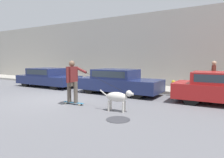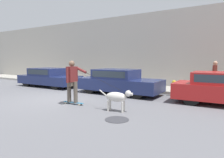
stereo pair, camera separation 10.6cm
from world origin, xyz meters
name	(u,v)px [view 1 (the left image)]	position (x,y,z in m)	size (l,w,h in m)	color
ground_plane	(56,99)	(0.00, 0.00, 0.00)	(36.00, 36.00, 0.00)	slate
back_wall	(122,51)	(0.00, 6.17, 2.36)	(32.00, 0.30, 4.72)	#ADA89E
sidewalk_curb	(113,85)	(0.00, 4.88, 0.08)	(30.00, 2.24, 0.15)	#A39E93
parked_car_0	(48,78)	(-3.59, 2.66, 0.59)	(4.28, 1.87, 1.20)	black
parked_car_1	(118,82)	(1.66, 2.67, 0.62)	(4.37, 1.72, 1.26)	black
dog	(118,97)	(3.40, -0.39, 0.49)	(1.23, 0.43, 0.75)	beige
skateboarder	(72,80)	(1.36, -0.39, 0.98)	(2.87, 0.64, 1.72)	beige
pedestrian_with_bag	(214,75)	(5.88, 4.75, 1.01)	(0.21, 0.65, 1.54)	#28282D
manhole_cover	(118,120)	(3.88, -1.21, 0.01)	(0.71, 0.71, 0.01)	#38383D
fire_hydrant	(173,88)	(4.26, 3.51, 0.41)	(0.18, 0.18, 0.77)	gold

